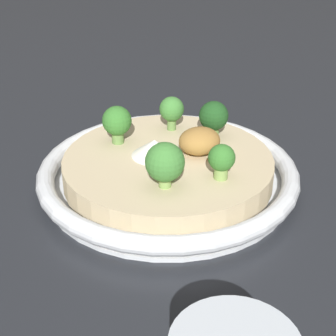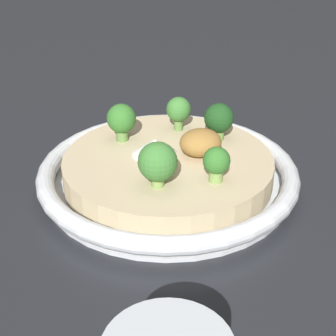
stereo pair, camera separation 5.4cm
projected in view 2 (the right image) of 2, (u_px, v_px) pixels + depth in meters
name	position (u px, v px, depth m)	size (l,w,h in m)	color
ground_plane	(168.00, 186.00, 0.55)	(6.00, 6.00, 0.00)	#23262B
risotto_bowl	(168.00, 172.00, 0.54)	(0.27, 0.27, 0.04)	silver
cheese_sprinkle	(155.00, 147.00, 0.53)	(0.05, 0.05, 0.02)	white
crispy_onion_garnish	(201.00, 143.00, 0.53)	(0.04, 0.04, 0.03)	#A37538
broccoli_front_right	(216.00, 162.00, 0.48)	(0.03, 0.03, 0.04)	#84A856
broccoli_back	(179.00, 110.00, 0.58)	(0.03, 0.03, 0.04)	#668E47
broccoli_front	(158.00, 162.00, 0.47)	(0.04, 0.04, 0.04)	#84A856
broccoli_back_left	(121.00, 120.00, 0.55)	(0.03, 0.03, 0.04)	#668E47
broccoli_back_right	(219.00, 119.00, 0.56)	(0.03, 0.03, 0.04)	#759E4C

